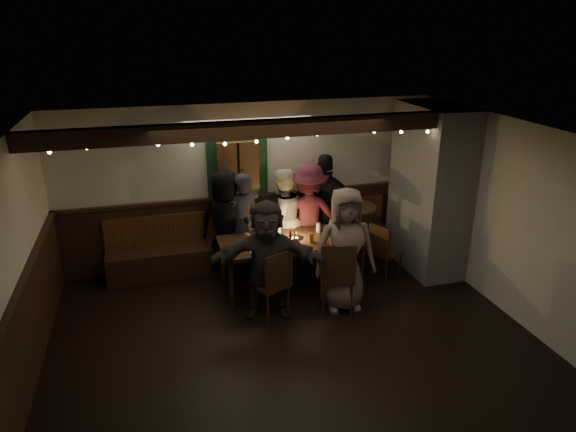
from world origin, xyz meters
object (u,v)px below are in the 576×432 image
object	(u,v)px
person_b	(242,224)
person_e	(325,209)
person_f	(267,260)
chair_near_left	(274,280)
person_d	(308,216)
dining_table	(292,244)
chair_near_right	(338,273)
high_top	(353,230)
person_c	(282,219)
person_g	(345,250)
person_a	(226,223)
chair_end	(383,248)

from	to	relation	value
person_b	person_e	xyz separation A→B (m)	(1.39, 0.10, 0.09)
person_e	person_f	xyz separation A→B (m)	(-1.30, -1.41, -0.09)
person_b	chair_near_left	bearing A→B (deg)	79.00
person_d	chair_near_left	bearing A→B (deg)	67.18
dining_table	chair_near_right	distance (m)	0.95
chair_near_left	high_top	bearing A→B (deg)	32.98
person_e	person_f	distance (m)	1.92
person_c	person_f	distance (m)	1.49
high_top	person_c	world-z (taller)	person_c
person_g	person_d	bearing A→B (deg)	97.62
person_a	chair_near_right	bearing A→B (deg)	150.61
high_top	person_g	world-z (taller)	person_g
high_top	person_f	size ratio (longest dim) A/B	0.67
person_c	high_top	bearing A→B (deg)	135.88
high_top	person_b	distance (m)	1.73
person_g	chair_near_left	bearing A→B (deg)	-175.74
person_e	person_f	world-z (taller)	person_e
person_e	person_c	bearing A→B (deg)	26.42
dining_table	person_f	size ratio (longest dim) A/B	1.29
high_top	person_f	distance (m)	1.84
chair_near_right	dining_table	bearing A→B (deg)	115.21
chair_near_left	person_f	size ratio (longest dim) A/B	0.59
chair_near_right	person_c	distance (m)	1.61
person_f	person_g	world-z (taller)	person_g
chair_end	person_d	world-z (taller)	person_d
person_b	person_c	xyz separation A→B (m)	(0.65, 0.07, -0.00)
dining_table	person_d	xyz separation A→B (m)	(0.46, 0.64, 0.16)
chair_end	high_top	distance (m)	0.54
person_d	person_c	bearing A→B (deg)	2.93
dining_table	chair_near_right	bearing A→B (deg)	-64.79
dining_table	person_a	size ratio (longest dim) A/B	1.25
chair_near_left	dining_table	bearing A→B (deg)	58.83
person_c	person_b	bearing A→B (deg)	-13.84
chair_near_right	person_e	xyz separation A→B (m)	(0.37, 1.58, 0.33)
dining_table	high_top	distance (m)	1.09
person_e	chair_near_right	bearing A→B (deg)	100.73
dining_table	person_b	bearing A→B (deg)	134.15
chair_near_left	person_c	size ratio (longest dim) A/B	0.59
chair_end	person_e	world-z (taller)	person_e
person_a	person_d	bearing A→B (deg)	-160.67
dining_table	person_f	bearing A→B (deg)	-127.79
high_top	person_a	xyz separation A→B (m)	(-1.91, 0.46, 0.15)
person_c	person_g	size ratio (longest dim) A/B	0.94
person_b	person_e	world-z (taller)	person_e
high_top	chair_end	bearing A→B (deg)	-45.58
dining_table	chair_end	xyz separation A→B (m)	(1.42, -0.13, -0.19)
person_g	dining_table	bearing A→B (deg)	129.34
dining_table	high_top	world-z (taller)	high_top
dining_table	chair_end	bearing A→B (deg)	-5.20
dining_table	chair_end	distance (m)	1.43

